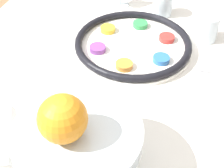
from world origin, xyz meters
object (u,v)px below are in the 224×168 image
at_px(seder_plate, 133,44).
at_px(cup_mid, 207,28).
at_px(napkin_roll, 5,139).
at_px(orange_fruit, 63,119).
at_px(fruit_stand, 78,138).
at_px(cup_near, 163,4).

xyz_separation_m(seder_plate, cup_mid, (-0.10, 0.19, 0.02)).
bearing_deg(cup_mid, napkin_roll, -36.52).
xyz_separation_m(orange_fruit, cup_mid, (-0.52, 0.22, -0.12)).
xyz_separation_m(napkin_roll, cup_mid, (-0.49, 0.36, 0.02)).
relative_size(fruit_stand, cup_near, 2.95).
distance_m(seder_plate, orange_fruit, 0.44).
distance_m(fruit_stand, orange_fruit, 0.07).
relative_size(seder_plate, cup_near, 4.30).
distance_m(fruit_stand, cup_mid, 0.54).
bearing_deg(orange_fruit, fruit_stand, 140.27).
xyz_separation_m(seder_plate, cup_near, (-0.21, 0.05, 0.02)).
xyz_separation_m(fruit_stand, cup_mid, (-0.50, 0.20, -0.06)).
xyz_separation_m(cup_near, cup_mid, (0.11, 0.14, 0.00)).
bearing_deg(seder_plate, cup_near, 166.65).
distance_m(fruit_stand, cup_near, 0.62).
xyz_separation_m(seder_plate, fruit_stand, (0.40, -0.01, 0.08)).
height_order(napkin_roll, cup_mid, cup_mid).
bearing_deg(orange_fruit, cup_near, 173.46).
distance_m(orange_fruit, cup_mid, 0.57).
relative_size(orange_fruit, cup_mid, 1.05).
bearing_deg(orange_fruit, cup_mid, 157.48).
height_order(cup_near, cup_mid, same).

